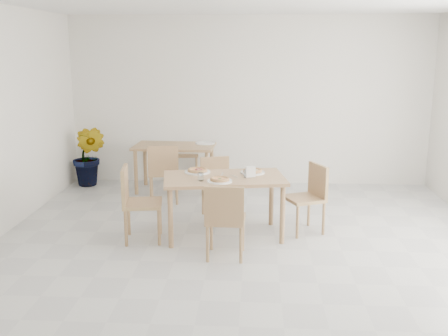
# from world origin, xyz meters

# --- Properties ---
(main_table) EXTENTS (1.56, 1.05, 0.75)m
(main_table) POSITION_xyz_m (-0.26, 0.86, 0.66)
(main_table) COLOR #A68355
(main_table) RESTS_ON ground
(chair_south) EXTENTS (0.43, 0.43, 0.85)m
(chair_south) POSITION_xyz_m (-0.20, 0.12, 0.49)
(chair_south) COLOR tan
(chair_south) RESTS_ON ground
(chair_north) EXTENTS (0.50, 0.50, 0.81)m
(chair_north) POSITION_xyz_m (-0.41, 1.64, 0.47)
(chair_north) COLOR tan
(chair_north) RESTS_ON ground
(chair_west) EXTENTS (0.51, 0.51, 0.91)m
(chair_west) POSITION_xyz_m (-1.30, 0.63, 0.53)
(chair_west) COLOR tan
(chair_west) RESTS_ON ground
(chair_east) EXTENTS (0.56, 0.56, 0.86)m
(chair_east) POSITION_xyz_m (0.81, 1.08, 0.50)
(chair_east) COLOR tan
(chair_east) RESTS_ON ground
(plate_margherita) EXTENTS (0.29, 0.29, 0.02)m
(plate_margherita) POSITION_xyz_m (-0.29, 0.61, 0.76)
(plate_margherita) COLOR white
(plate_margherita) RESTS_ON main_table
(plate_mushroom) EXTENTS (0.30, 0.30, 0.02)m
(plate_mushroom) POSITION_xyz_m (0.09, 1.06, 0.76)
(plate_mushroom) COLOR white
(plate_mushroom) RESTS_ON main_table
(plate_pepperoni) EXTENTS (0.32, 0.32, 0.02)m
(plate_pepperoni) POSITION_xyz_m (-0.60, 1.05, 0.76)
(plate_pepperoni) COLOR white
(plate_pepperoni) RESTS_ON main_table
(pizza_margherita) EXTENTS (0.26, 0.26, 0.03)m
(pizza_margherita) POSITION_xyz_m (-0.29, 0.61, 0.78)
(pizza_margherita) COLOR tan
(pizza_margherita) RESTS_ON plate_margherita
(pizza_mushroom) EXTENTS (0.30, 0.30, 0.03)m
(pizza_mushroom) POSITION_xyz_m (0.09, 1.06, 0.78)
(pizza_mushroom) COLOR tan
(pizza_mushroom) RESTS_ON plate_mushroom
(pizza_pepperoni) EXTENTS (0.31, 0.31, 0.03)m
(pizza_pepperoni) POSITION_xyz_m (-0.60, 1.05, 0.78)
(pizza_pepperoni) COLOR tan
(pizza_pepperoni) RESTS_ON plate_pepperoni
(tumbler_a) EXTENTS (0.07, 0.07, 0.09)m
(tumbler_a) POSITION_xyz_m (0.02, 0.83, 0.80)
(tumbler_a) COLOR white
(tumbler_a) RESTS_ON main_table
(tumbler_b) EXTENTS (0.07, 0.07, 0.09)m
(tumbler_b) POSITION_xyz_m (-0.52, 0.65, 0.80)
(tumbler_b) COLOR white
(tumbler_b) RESTS_ON main_table
(napkin_holder) EXTENTS (0.14, 0.10, 0.14)m
(napkin_holder) POSITION_xyz_m (0.06, 0.82, 0.82)
(napkin_holder) COLOR silver
(napkin_holder) RESTS_ON main_table
(fork_a) EXTENTS (0.02, 0.17, 0.01)m
(fork_a) POSITION_xyz_m (-0.28, 0.98, 0.75)
(fork_a) COLOR silver
(fork_a) RESTS_ON main_table
(fork_b) EXTENTS (0.10, 0.15, 0.01)m
(fork_b) POSITION_xyz_m (-0.14, 0.88, 0.75)
(fork_b) COLOR silver
(fork_b) RESTS_ON main_table
(second_table) EXTENTS (1.30, 0.78, 0.75)m
(second_table) POSITION_xyz_m (-1.18, 2.90, 0.65)
(second_table) COLOR tan
(second_table) RESTS_ON ground
(chair_back_s) EXTENTS (0.51, 0.51, 0.89)m
(chair_back_s) POSITION_xyz_m (-1.23, 2.19, 0.52)
(chair_back_s) COLOR tan
(chair_back_s) RESTS_ON ground
(chair_back_n) EXTENTS (0.52, 0.52, 0.93)m
(chair_back_n) POSITION_xyz_m (-1.12, 3.67, 0.54)
(chair_back_n) COLOR tan
(chair_back_n) RESTS_ON ground
(plate_empty) EXTENTS (0.32, 0.32, 0.02)m
(plate_empty) POSITION_xyz_m (-0.70, 3.07, 0.76)
(plate_empty) COLOR white
(plate_empty) RESTS_ON second_table
(potted_plant) EXTENTS (0.63, 0.55, 1.01)m
(potted_plant) POSITION_xyz_m (-2.65, 3.12, 0.51)
(potted_plant) COLOR #32661E
(potted_plant) RESTS_ON ground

